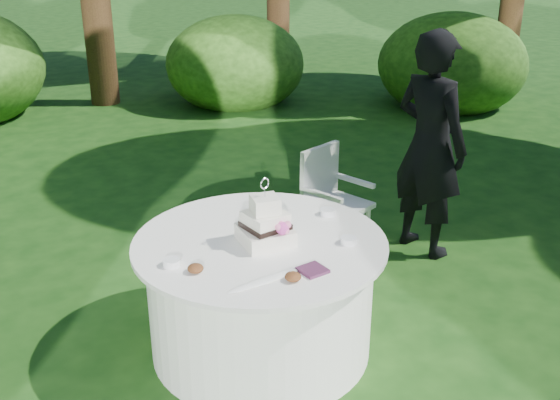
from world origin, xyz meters
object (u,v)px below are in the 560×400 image
object	(u,v)px
guest	(430,145)
chair	(330,194)
cake	(266,226)
napkins	(313,270)
table	(261,294)

from	to	relation	value
guest	chair	size ratio (longest dim) A/B	2.04
cake	chair	world-z (taller)	cake
napkins	table	bearing A→B (deg)	92.93
guest	cake	world-z (taller)	guest
table	guest	bearing A→B (deg)	11.94
napkins	chair	bearing A→B (deg)	47.60
napkins	cake	bearing A→B (deg)	91.82
napkins	cake	distance (m)	0.46
cake	chair	bearing A→B (deg)	35.43
table	cake	bearing A→B (deg)	-77.18
guest	table	size ratio (longest dim) A/B	1.18
cake	chair	size ratio (longest dim) A/B	0.47
napkins	guest	size ratio (longest dim) A/B	0.08
guest	napkins	bearing A→B (deg)	112.17
guest	table	world-z (taller)	guest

